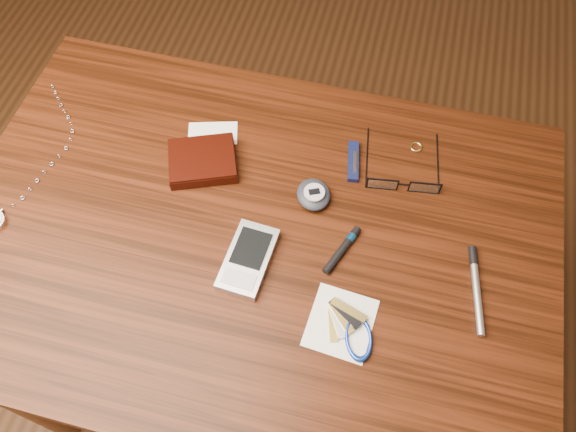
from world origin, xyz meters
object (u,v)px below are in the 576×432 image
at_px(wallet_and_card, 203,160).
at_px(pda_phone, 248,259).
at_px(eyeglasses, 403,182).
at_px(pedometer, 313,194).
at_px(pocket_knife, 353,161).
at_px(silver_pen, 476,283).
at_px(desk, 254,260).
at_px(notepad_keys, 350,329).

height_order(wallet_and_card, pda_phone, wallet_and_card).
relative_size(wallet_and_card, eyeglasses, 1.19).
xyz_separation_m(eyeglasses, pedometer, (-0.14, -0.06, -0.00)).
bearing_deg(pocket_knife, pedometer, -120.43).
bearing_deg(silver_pen, pedometer, 161.60).
distance_m(pedometer, silver_pen, 0.30).
bearing_deg(silver_pen, desk, 179.56).
bearing_deg(wallet_and_card, pedometer, -5.88).
bearing_deg(pda_phone, desk, 101.39).
xyz_separation_m(desk, pocket_knife, (0.14, 0.18, 0.11)).
height_order(desk, pocket_knife, pocket_knife).
xyz_separation_m(pda_phone, pocket_knife, (0.13, 0.23, -0.00)).
bearing_deg(pocket_knife, wallet_and_card, -165.20).
bearing_deg(wallet_and_card, pda_phone, -51.46).
relative_size(wallet_and_card, notepad_keys, 1.49).
distance_m(desk, pocket_knife, 0.25).
relative_size(desk, pda_phone, 7.77).
distance_m(pda_phone, silver_pen, 0.36).
xyz_separation_m(desk, eyeglasses, (0.23, 0.15, 0.11)).
height_order(eyeglasses, silver_pen, eyeglasses).
relative_size(pda_phone, pedometer, 1.56).
height_order(wallet_and_card, eyeglasses, eyeglasses).
relative_size(pedometer, pocket_knife, 0.97).
bearing_deg(silver_pen, pda_phone, -172.14).
distance_m(wallet_and_card, silver_pen, 0.50).
bearing_deg(desk, eyeglasses, 33.53).
bearing_deg(pocket_knife, desk, -127.28).
relative_size(desk, pedometer, 12.12).
xyz_separation_m(wallet_and_card, eyeglasses, (0.35, 0.04, 0.00)).
height_order(wallet_and_card, silver_pen, wallet_and_card).
bearing_deg(pedometer, eyeglasses, 22.85).
bearing_deg(desk, pda_phone, -78.61).
relative_size(eyeglasses, silver_pen, 1.00).
distance_m(desk, pda_phone, 0.12).
height_order(eyeglasses, pocket_knife, eyeglasses).
distance_m(eyeglasses, silver_pen, 0.21).
height_order(wallet_and_card, notepad_keys, wallet_and_card).
height_order(pda_phone, pocket_knife, pda_phone).
bearing_deg(eyeglasses, pocket_knife, 162.95).
bearing_deg(pedometer, wallet_and_card, 174.12).
xyz_separation_m(desk, wallet_and_card, (-0.12, 0.11, 0.11)).
xyz_separation_m(pda_phone, pedometer, (0.07, 0.14, 0.00)).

